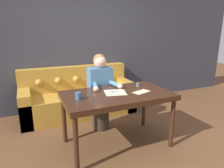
% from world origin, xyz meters
% --- Properties ---
extents(ground_plane, '(16.00, 16.00, 0.00)m').
position_xyz_m(ground_plane, '(0.00, 0.00, 0.00)').
color(ground_plane, brown).
extents(wall_back, '(8.00, 0.06, 2.60)m').
position_xyz_m(wall_back, '(0.00, 1.81, 1.30)').
color(wall_back, '#383842').
rests_on(wall_back, ground_plane).
extents(dining_table, '(1.47, 0.84, 0.78)m').
position_xyz_m(dining_table, '(-0.00, 0.08, 0.70)').
color(dining_table, '#381E11').
rests_on(dining_table, ground_plane).
extents(couch, '(2.14, 0.80, 0.91)m').
position_xyz_m(couch, '(-0.22, 1.42, 0.32)').
color(couch, '#B7842D').
rests_on(couch, ground_plane).
extents(person, '(0.45, 0.56, 1.25)m').
position_xyz_m(person, '(-0.04, 0.63, 0.63)').
color(person, '#33281E').
rests_on(person, ground_plane).
extents(pattern_paper_main, '(0.34, 0.33, 0.00)m').
position_xyz_m(pattern_paper_main, '(-0.02, 0.11, 0.78)').
color(pattern_paper_main, beige).
rests_on(pattern_paper_main, dining_table).
extents(pattern_paper_offcut, '(0.28, 0.20, 0.00)m').
position_xyz_m(pattern_paper_offcut, '(0.33, -0.01, 0.78)').
color(pattern_paper_offcut, beige).
rests_on(pattern_paper_offcut, dining_table).
extents(scissors, '(0.24, 0.07, 0.01)m').
position_xyz_m(scissors, '(-0.00, 0.15, 0.78)').
color(scissors, silver).
rests_on(scissors, dining_table).
extents(mug, '(0.11, 0.08, 0.09)m').
position_xyz_m(mug, '(-0.55, 0.04, 0.82)').
color(mug, '#335B84').
rests_on(mug, dining_table).
extents(thread_spool, '(0.04, 0.04, 0.05)m').
position_xyz_m(thread_spool, '(0.45, 0.29, 0.80)').
color(thread_spool, '#3366B2').
rests_on(thread_spool, dining_table).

